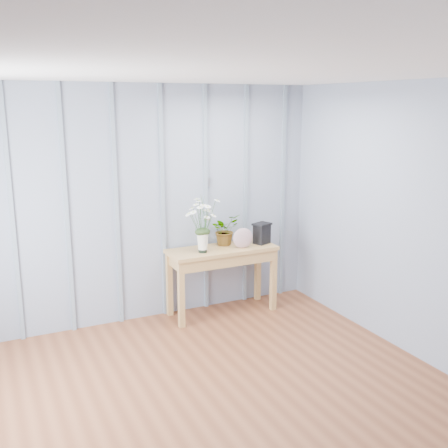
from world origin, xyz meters
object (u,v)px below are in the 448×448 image
daisy_vase (202,219)px  carved_box (262,233)px  sideboard (222,258)px  felt_disc_vessel (243,238)px

daisy_vase → carved_box: size_ratio=2.47×
sideboard → carved_box: (0.49, -0.02, 0.23)m
felt_disc_vessel → daisy_vase: bearing=-173.5°
felt_disc_vessel → carved_box: (0.28, 0.08, 0.01)m
daisy_vase → felt_disc_vessel: (0.46, -0.04, -0.25)m
sideboard → felt_disc_vessel: size_ratio=5.34×
sideboard → daisy_vase: daisy_vase is taller
daisy_vase → carved_box: bearing=3.0°
daisy_vase → sideboard: bearing=13.5°
daisy_vase → carved_box: 0.78m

